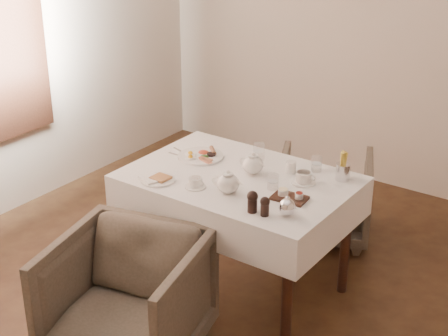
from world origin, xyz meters
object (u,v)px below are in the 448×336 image
at_px(armchair_near, 127,300).
at_px(breakfast_plate, 201,155).
at_px(armchair_far, 324,196).
at_px(table, 239,195).
at_px(teapot_centre, 253,163).

bearing_deg(armchair_near, breakfast_plate, 89.92).
bearing_deg(breakfast_plate, armchair_far, 39.16).
bearing_deg(armchair_near, table, 68.41).
xyz_separation_m(armchair_far, breakfast_plate, (-0.45, -0.80, 0.47)).
height_order(armchair_near, breakfast_plate, breakfast_plate).
distance_m(armchair_near, armchair_far, 1.77).
xyz_separation_m(breakfast_plate, teapot_centre, (0.39, -0.03, 0.06)).
distance_m(table, teapot_centre, 0.20).
distance_m(table, armchair_far, 0.98).
bearing_deg(armchair_far, teapot_centre, 61.36).
height_order(armchair_far, breakfast_plate, breakfast_plate).
height_order(breakfast_plate, teapot_centre, teapot_centre).
relative_size(armchair_far, breakfast_plate, 2.28).
distance_m(breakfast_plate, teapot_centre, 0.40).
bearing_deg(teapot_centre, breakfast_plate, 175.69).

